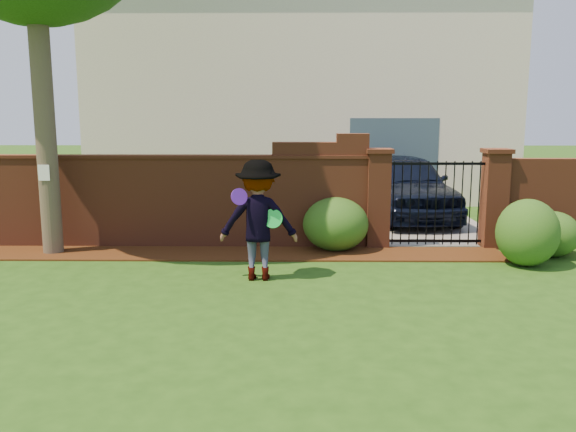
{
  "coord_description": "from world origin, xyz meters",
  "views": [
    {
      "loc": [
        0.83,
        -7.18,
        2.54
      ],
      "look_at": [
        0.72,
        1.4,
        1.05
      ],
      "focal_mm": 37.12,
      "sensor_mm": 36.0,
      "label": 1
    }
  ],
  "objects_px": {
    "man": "(258,221)",
    "frisbee_purple": "(239,197)",
    "frisbee_green": "(273,218)",
    "car": "(406,187)"
  },
  "relations": [
    {
      "from": "man",
      "to": "frisbee_purple",
      "type": "bearing_deg",
      "value": 40.06
    },
    {
      "from": "man",
      "to": "frisbee_green",
      "type": "height_order",
      "value": "man"
    },
    {
      "from": "man",
      "to": "frisbee_green",
      "type": "distance_m",
      "value": 0.27
    },
    {
      "from": "frisbee_purple",
      "to": "car",
      "type": "bearing_deg",
      "value": 57.61
    },
    {
      "from": "frisbee_purple",
      "to": "frisbee_green",
      "type": "relative_size",
      "value": 0.87
    },
    {
      "from": "man",
      "to": "car",
      "type": "bearing_deg",
      "value": -120.77
    },
    {
      "from": "car",
      "to": "frisbee_purple",
      "type": "height_order",
      "value": "car"
    },
    {
      "from": "car",
      "to": "man",
      "type": "height_order",
      "value": "man"
    },
    {
      "from": "car",
      "to": "frisbee_purple",
      "type": "xyz_separation_m",
      "value": [
        -3.48,
        -5.49,
        0.53
      ]
    },
    {
      "from": "man",
      "to": "frisbee_purple",
      "type": "xyz_separation_m",
      "value": [
        -0.26,
        -0.21,
        0.4
      ]
    }
  ]
}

